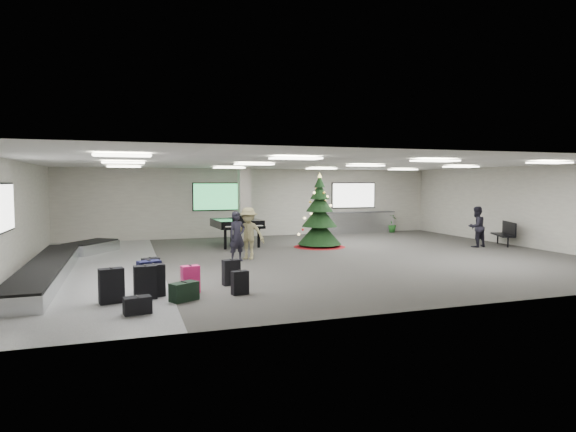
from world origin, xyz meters
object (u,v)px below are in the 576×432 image
object	(u,v)px
pink_suitcase	(190,279)
bench	(505,232)
traveler_a	(237,236)
christmas_tree	(319,222)
potted_plant_left	(323,226)
potted_plant_right	(391,223)
traveler_bench	(476,227)
baggage_carousel	(58,264)
grand_piano	(237,224)
service_counter	(356,222)
traveler_b	(248,233)

from	to	relation	value
pink_suitcase	bench	xyz separation A→B (m)	(13.18, 4.46, 0.23)
bench	traveler_a	size ratio (longest dim) A/B	0.99
pink_suitcase	bench	size ratio (longest dim) A/B	0.41
christmas_tree	pink_suitcase	bearing A→B (deg)	-132.27
potted_plant_left	pink_suitcase	bearing A→B (deg)	-126.60
potted_plant_right	christmas_tree	bearing A→B (deg)	-144.63
pink_suitcase	traveler_bench	distance (m)	12.50
baggage_carousel	traveler_a	distance (m)	5.30
potted_plant_left	traveler_a	bearing A→B (deg)	-132.16
baggage_carousel	potted_plant_left	bearing A→B (deg)	30.07
traveler_a	pink_suitcase	bearing A→B (deg)	-136.61
baggage_carousel	bench	xyz separation A→B (m)	(16.44, 0.56, 0.33)
grand_piano	potted_plant_right	distance (m)	9.10
christmas_tree	baggage_carousel	bearing A→B (deg)	-164.42
baggage_carousel	potted_plant_right	bearing A→B (deg)	23.89
traveler_bench	potted_plant_right	bearing A→B (deg)	-96.64
baggage_carousel	service_counter	bearing A→B (deg)	27.67
service_counter	traveler_b	world-z (taller)	traveler_b
traveler_bench	traveler_a	bearing A→B (deg)	-6.72
pink_suitcase	potted_plant_left	bearing A→B (deg)	42.71
bench	traveler_bench	xyz separation A→B (m)	(-1.48, -0.08, 0.26)
grand_piano	potted_plant_left	bearing A→B (deg)	24.45
baggage_carousel	traveler_b	distance (m)	5.78
pink_suitcase	baggage_carousel	bearing A→B (deg)	119.19
potted_plant_left	grand_piano	bearing A→B (deg)	-152.31
bench	traveler_bench	distance (m)	1.51
traveler_b	traveler_bench	xyz separation A→B (m)	(9.24, 0.01, -0.06)
grand_piano	traveler_bench	bearing A→B (deg)	-23.60
bench	service_counter	bearing A→B (deg)	144.86
service_counter	baggage_carousel	bearing A→B (deg)	-152.33
potted_plant_left	potted_plant_right	world-z (taller)	potted_plant_right
service_counter	potted_plant_left	distance (m)	2.08
service_counter	bench	world-z (taller)	service_counter
traveler_a	bench	bearing A→B (deg)	-18.08
traveler_a	traveler_b	bearing A→B (deg)	15.78
baggage_carousel	potted_plant_left	distance (m)	12.50
traveler_b	potted_plant_left	xyz separation A→B (m)	(5.10, 5.80, -0.42)
bench	potted_plant_right	distance (m)	6.21
baggage_carousel	pink_suitcase	size ratio (longest dim) A/B	14.88
potted_plant_left	service_counter	bearing A→B (deg)	13.05
traveler_b	traveler_bench	world-z (taller)	traveler_b
christmas_tree	traveler_a	distance (m)	4.56
christmas_tree	potted_plant_right	distance (m)	6.90
potted_plant_left	baggage_carousel	bearing A→B (deg)	-149.93
grand_piano	service_counter	bearing A→B (deg)	20.37
baggage_carousel	potted_plant_left	world-z (taller)	potted_plant_left
baggage_carousel	bench	bearing A→B (deg)	1.94
grand_piano	bench	distance (m)	10.86
baggage_carousel	service_counter	size ratio (longest dim) A/B	2.40
pink_suitcase	grand_piano	size ratio (longest dim) A/B	0.28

